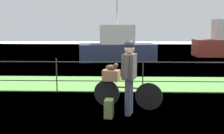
% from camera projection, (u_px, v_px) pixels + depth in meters
% --- Properties ---
extents(ground_plane, '(60.00, 60.00, 0.00)m').
position_uv_depth(ground_plane, '(92.00, 117.00, 5.90)').
color(ground_plane, beige).
extents(grass_strip, '(27.00, 2.40, 0.03)m').
position_uv_depth(grass_strip, '(103.00, 83.00, 9.31)').
color(grass_strip, '#569342').
rests_on(grass_strip, ground).
extents(harbor_water, '(30.00, 30.00, 0.00)m').
position_uv_depth(harbor_water, '(110.00, 61.00, 15.46)').
color(harbor_water, slate).
rests_on(harbor_water, ground).
extents(iron_fence, '(18.04, 0.04, 1.04)m').
position_uv_depth(iron_fence, '(99.00, 73.00, 7.94)').
color(iron_fence, '#28231E').
rests_on(iron_fence, ground).
extents(bicycle_main, '(1.67, 0.49, 0.66)m').
position_uv_depth(bicycle_main, '(126.00, 94.00, 6.51)').
color(bicycle_main, black).
rests_on(bicycle_main, ground).
extents(wooden_crate, '(0.46, 0.37, 0.26)m').
position_uv_depth(wooden_crate, '(111.00, 75.00, 6.56)').
color(wooden_crate, olive).
rests_on(wooden_crate, bicycle_main).
extents(terrier_dog, '(0.32, 0.21, 0.18)m').
position_uv_depth(terrier_dog, '(112.00, 67.00, 6.52)').
color(terrier_dog, '#4C3D2D').
rests_on(terrier_dog, wooden_crate).
extents(cyclist_person, '(0.36, 0.52, 1.68)m').
position_uv_depth(cyclist_person, '(129.00, 71.00, 5.94)').
color(cyclist_person, '#383D51').
rests_on(cyclist_person, ground).
extents(backpack_on_paving, '(0.21, 0.30, 0.40)m').
position_uv_depth(backpack_on_paving, '(109.00, 108.00, 5.85)').
color(backpack_on_paving, olive).
rests_on(backpack_on_paving, ground).
extents(moored_boat_mid, '(4.56, 2.46, 3.66)m').
position_uv_depth(moored_boat_mid, '(117.00, 48.00, 15.55)').
color(moored_boat_mid, '#2D3856').
rests_on(moored_boat_mid, ground).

